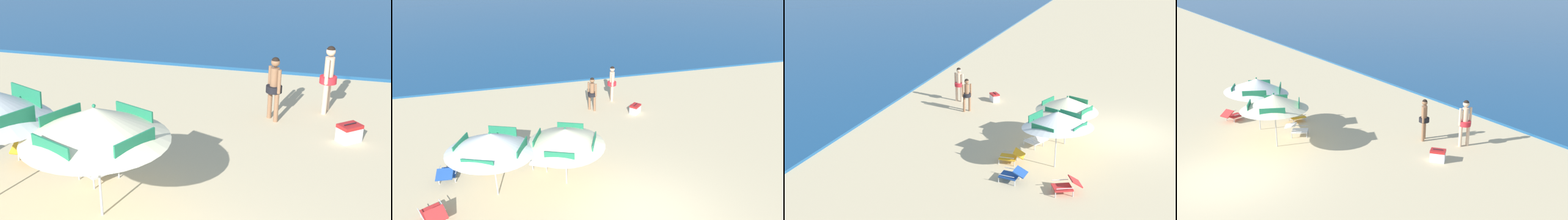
# 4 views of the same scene
# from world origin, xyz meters

# --- Properties ---
(ground_plane) EXTENTS (800.00, 800.00, 0.00)m
(ground_plane) POSITION_xyz_m (0.00, 0.00, 0.00)
(ground_plane) COLOR #D1BA8E
(beach_umbrella_striped_main) EXTENTS (3.51, 3.51, 2.21)m
(beach_umbrella_striped_main) POSITION_xyz_m (-3.87, 2.18, 1.81)
(beach_umbrella_striped_main) COLOR silver
(beach_umbrella_striped_main) RESTS_ON ground
(beach_umbrella_striped_second) EXTENTS (2.44, 2.43, 2.00)m
(beach_umbrella_striped_second) POSITION_xyz_m (-1.77, 2.16, 1.67)
(beach_umbrella_striped_second) COLOR silver
(beach_umbrella_striped_second) RESTS_ON ground
(lounge_chair_under_umbrella) EXTENTS (0.61, 0.92, 0.52)m
(lounge_chair_under_umbrella) POSITION_xyz_m (-4.04, 3.69, 0.27)
(lounge_chair_under_umbrella) COLOR gold
(lounge_chair_under_umbrella) RESTS_ON ground
(lounge_chair_beside_umbrella) EXTENTS (0.64, 0.93, 0.51)m
(lounge_chair_beside_umbrella) POSITION_xyz_m (-5.38, 3.30, 0.28)
(lounge_chair_beside_umbrella) COLOR #1E4799
(lounge_chair_beside_umbrella) RESTS_ON ground
(lounge_chair_facing_sea) EXTENTS (0.86, 1.03, 0.53)m
(lounge_chair_facing_sea) POSITION_xyz_m (-5.53, 1.50, 0.27)
(lounge_chair_facing_sea) COLOR red
(lounge_chair_facing_sea) RESTS_ON ground
(lounge_chair_spare_folded) EXTENTS (0.87, 0.99, 0.49)m
(lounge_chair_spare_folded) POSITION_xyz_m (-2.42, 3.17, 0.28)
(lounge_chair_spare_folded) COLOR white
(lounge_chair_spare_folded) RESTS_ON ground
(person_standing_near_shore) EXTENTS (0.39, 0.39, 1.58)m
(person_standing_near_shore) POSITION_xyz_m (0.46, 7.08, 0.91)
(person_standing_near_shore) COLOR #8C6042
(person_standing_near_shore) RESTS_ON ground
(person_standing_beside) EXTENTS (0.42, 0.50, 1.72)m
(person_standing_beside) POSITION_xyz_m (1.70, 7.94, 0.99)
(person_standing_beside) COLOR beige
(person_standing_beside) RESTS_ON ground
(cooler_box) EXTENTS (0.60, 0.59, 0.43)m
(cooler_box) POSITION_xyz_m (2.25, 6.27, 0.20)
(cooler_box) COLOR white
(cooler_box) RESTS_ON ground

